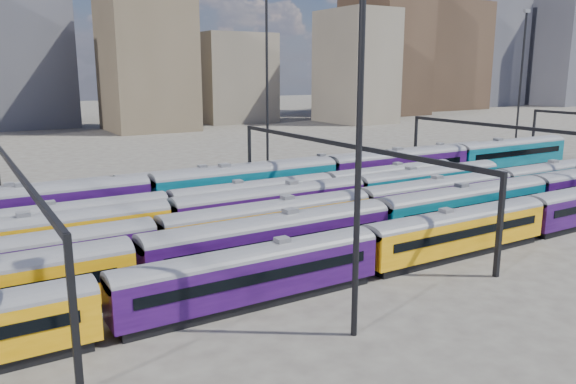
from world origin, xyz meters
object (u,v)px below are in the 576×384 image
mast_2 (360,94)px  rake_0 (252,269)px  rake_1 (134,260)px  rake_2 (269,219)px

mast_2 → rake_0: bearing=113.5°
rake_0 → rake_1: rake_1 is taller
mast_2 → rake_1: bearing=127.8°
rake_2 → rake_0: bearing=-124.9°
rake_1 → mast_2: 18.89m
rake_0 → mast_2: bearing=-66.5°
rake_0 → rake_2: size_ratio=0.95×
rake_1 → rake_2: bearing=20.7°
rake_1 → mast_2: size_ratio=4.96×
rake_0 → rake_2: (6.98, 10.00, 0.13)m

